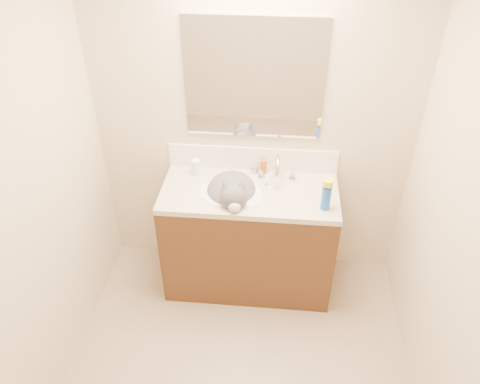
% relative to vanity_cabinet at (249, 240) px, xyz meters
% --- Properties ---
extents(room_shell, '(2.24, 2.54, 2.52)m').
position_rel_vanity_cabinet_xyz_m(room_shell, '(0.00, -0.97, 1.08)').
color(room_shell, beige).
rests_on(room_shell, ground).
extents(vanity_cabinet, '(1.20, 0.55, 0.82)m').
position_rel_vanity_cabinet_xyz_m(vanity_cabinet, '(0.00, 0.00, 0.00)').
color(vanity_cabinet, '#442713').
rests_on(vanity_cabinet, ground).
extents(counter_slab, '(1.20, 0.55, 0.04)m').
position_rel_vanity_cabinet_xyz_m(counter_slab, '(0.00, 0.00, 0.43)').
color(counter_slab, beige).
rests_on(counter_slab, vanity_cabinet).
extents(basin, '(0.45, 0.36, 0.14)m').
position_rel_vanity_cabinet_xyz_m(basin, '(-0.12, -0.03, 0.38)').
color(basin, white).
rests_on(basin, vanity_cabinet).
extents(faucet, '(0.28, 0.20, 0.21)m').
position_rel_vanity_cabinet_xyz_m(faucet, '(0.18, 0.14, 0.54)').
color(faucet, silver).
rests_on(faucet, counter_slab).
extents(cat, '(0.44, 0.51, 0.35)m').
position_rel_vanity_cabinet_xyz_m(cat, '(-0.12, -0.03, 0.44)').
color(cat, '#4F4D4F').
rests_on(cat, basin).
extents(backsplash, '(1.20, 0.02, 0.18)m').
position_rel_vanity_cabinet_xyz_m(backsplash, '(0.00, 0.26, 0.54)').
color(backsplash, white).
rests_on(backsplash, counter_slab).
extents(mirror, '(0.90, 0.02, 0.80)m').
position_rel_vanity_cabinet_xyz_m(mirror, '(0.00, 0.26, 1.13)').
color(mirror, white).
rests_on(mirror, room_shell).
extents(pill_bottle, '(0.08, 0.08, 0.11)m').
position_rel_vanity_cabinet_xyz_m(pill_bottle, '(-0.39, 0.17, 0.51)').
color(pill_bottle, white).
rests_on(pill_bottle, counter_slab).
extents(pill_label, '(0.07, 0.07, 0.04)m').
position_rel_vanity_cabinet_xyz_m(pill_label, '(-0.39, 0.17, 0.49)').
color(pill_label, '#CB6121').
rests_on(pill_label, pill_bottle).
extents(silver_jar, '(0.05, 0.05, 0.06)m').
position_rel_vanity_cabinet_xyz_m(silver_jar, '(0.02, 0.22, 0.48)').
color(silver_jar, '#B7B7BC').
rests_on(silver_jar, counter_slab).
extents(amber_bottle, '(0.05, 0.05, 0.11)m').
position_rel_vanity_cabinet_xyz_m(amber_bottle, '(0.08, 0.22, 0.50)').
color(amber_bottle, '#BF4416').
rests_on(amber_bottle, counter_slab).
extents(toothbrush, '(0.07, 0.12, 0.01)m').
position_rel_vanity_cabinet_xyz_m(toothbrush, '(0.11, 0.07, 0.45)').
color(toothbrush, white).
rests_on(toothbrush, counter_slab).
extents(toothbrush_head, '(0.03, 0.03, 0.02)m').
position_rel_vanity_cabinet_xyz_m(toothbrush_head, '(0.11, 0.07, 0.46)').
color(toothbrush_head, '#5D8CC7').
rests_on(toothbrush_head, counter_slab).
extents(spray_can, '(0.07, 0.07, 0.17)m').
position_rel_vanity_cabinet_xyz_m(spray_can, '(0.50, -0.15, 0.53)').
color(spray_can, blue).
rests_on(spray_can, counter_slab).
extents(spray_cap, '(0.08, 0.08, 0.04)m').
position_rel_vanity_cabinet_xyz_m(spray_cap, '(0.50, -0.15, 0.65)').
color(spray_cap, yellow).
rests_on(spray_cap, spray_can).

